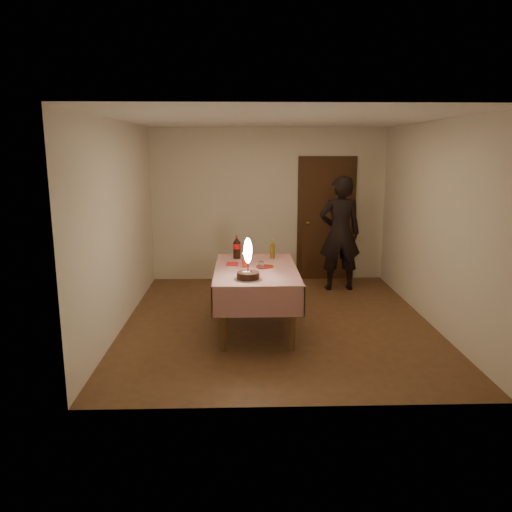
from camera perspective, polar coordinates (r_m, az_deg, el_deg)
name	(u,v)px	position (r m, az deg, el deg)	size (l,w,h in m)	color
ground	(277,321)	(6.69, 2.43, -7.45)	(4.00, 4.50, 0.01)	brown
room_shell	(281,196)	(6.41, 2.82, 6.86)	(4.04, 4.54, 2.62)	beige
dining_table	(256,276)	(6.26, -0.01, -2.30)	(1.02, 1.72, 0.79)	brown
birthday_cake	(248,268)	(5.67, -0.92, -1.43)	(0.32, 0.32, 0.48)	white
red_plate	(265,267)	(6.29, 1.03, -1.21)	(0.22, 0.22, 0.01)	#B6130C
red_cup	(245,263)	(6.28, -1.22, -0.81)	(0.08, 0.08, 0.10)	red
clear_cup	(261,265)	(6.19, 0.58, -1.04)	(0.07, 0.07, 0.09)	silver
napkin_stack	(232,264)	(6.41, -2.71, -0.92)	(0.15, 0.15, 0.02)	red
cola_bottle	(237,247)	(6.75, -2.21, 0.99)	(0.10, 0.10, 0.32)	black
amber_bottle_right	(272,250)	(6.76, 1.88, 0.72)	(0.06, 0.06, 0.25)	brown
photographer	(340,233)	(8.09, 9.55, 2.58)	(0.68, 0.48, 1.84)	black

